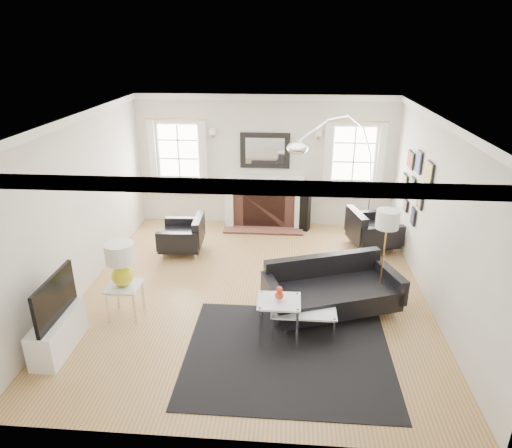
# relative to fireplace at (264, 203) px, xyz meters

# --- Properties ---
(floor) EXTENTS (6.00, 6.00, 0.00)m
(floor) POSITION_rel_fireplace_xyz_m (0.00, -2.79, -0.54)
(floor) COLOR olive
(floor) RESTS_ON ground
(back_wall) EXTENTS (5.50, 0.04, 2.80)m
(back_wall) POSITION_rel_fireplace_xyz_m (0.00, 0.21, 0.86)
(back_wall) COLOR silver
(back_wall) RESTS_ON floor
(front_wall) EXTENTS (5.50, 0.04, 2.80)m
(front_wall) POSITION_rel_fireplace_xyz_m (0.00, -5.79, 0.86)
(front_wall) COLOR silver
(front_wall) RESTS_ON floor
(left_wall) EXTENTS (0.04, 6.00, 2.80)m
(left_wall) POSITION_rel_fireplace_xyz_m (-2.75, -2.79, 0.86)
(left_wall) COLOR silver
(left_wall) RESTS_ON floor
(right_wall) EXTENTS (0.04, 6.00, 2.80)m
(right_wall) POSITION_rel_fireplace_xyz_m (2.75, -2.79, 0.86)
(right_wall) COLOR silver
(right_wall) RESTS_ON floor
(ceiling) EXTENTS (5.50, 6.00, 0.02)m
(ceiling) POSITION_rel_fireplace_xyz_m (0.00, -2.79, 2.26)
(ceiling) COLOR white
(ceiling) RESTS_ON back_wall
(crown_molding) EXTENTS (5.50, 6.00, 0.12)m
(crown_molding) POSITION_rel_fireplace_xyz_m (0.00, -2.79, 2.20)
(crown_molding) COLOR white
(crown_molding) RESTS_ON back_wall
(fireplace) EXTENTS (1.70, 0.69, 1.11)m
(fireplace) POSITION_rel_fireplace_xyz_m (0.00, 0.00, 0.00)
(fireplace) COLOR white
(fireplace) RESTS_ON floor
(mantel_mirror) EXTENTS (1.05, 0.07, 0.75)m
(mantel_mirror) POSITION_rel_fireplace_xyz_m (0.00, 0.16, 1.11)
(mantel_mirror) COLOR black
(mantel_mirror) RESTS_ON back_wall
(window_left) EXTENTS (1.24, 0.15, 1.62)m
(window_left) POSITION_rel_fireplace_xyz_m (-1.85, 0.16, 0.92)
(window_left) COLOR white
(window_left) RESTS_ON back_wall
(window_right) EXTENTS (1.24, 0.15, 1.62)m
(window_right) POSITION_rel_fireplace_xyz_m (1.85, 0.16, 0.92)
(window_right) COLOR white
(window_right) RESTS_ON back_wall
(gallery_wall) EXTENTS (0.04, 1.73, 1.29)m
(gallery_wall) POSITION_rel_fireplace_xyz_m (2.72, -1.50, 0.99)
(gallery_wall) COLOR black
(gallery_wall) RESTS_ON right_wall
(tv_unit) EXTENTS (0.35, 1.00, 1.09)m
(tv_unit) POSITION_rel_fireplace_xyz_m (-2.44, -4.49, -0.21)
(tv_unit) COLOR white
(tv_unit) RESTS_ON floor
(area_rug) EXTENTS (2.69, 2.24, 0.01)m
(area_rug) POSITION_rel_fireplace_xyz_m (0.58, -4.36, -0.54)
(area_rug) COLOR black
(area_rug) RESTS_ON floor
(sofa) EXTENTS (2.16, 1.51, 0.65)m
(sofa) POSITION_rel_fireplace_xyz_m (1.20, -3.26, -0.19)
(sofa) COLOR black
(sofa) RESTS_ON floor
(armchair_left) EXTENTS (0.83, 0.91, 0.59)m
(armchair_left) POSITION_rel_fireplace_xyz_m (-1.45, -1.42, -0.21)
(armchair_left) COLOR black
(armchair_left) RESTS_ON floor
(armchair_right) EXTENTS (1.05, 1.13, 0.65)m
(armchair_right) POSITION_rel_fireplace_xyz_m (2.14, -0.96, -0.18)
(armchair_right) COLOR black
(armchair_right) RESTS_ON floor
(coffee_table) EXTENTS (0.89, 0.89, 0.40)m
(coffee_table) POSITION_rel_fireplace_xyz_m (0.78, -3.69, -0.18)
(coffee_table) COLOR silver
(coffee_table) RESTS_ON floor
(side_table_left) EXTENTS (0.48, 0.48, 0.53)m
(side_table_left) POSITION_rel_fireplace_xyz_m (-1.82, -3.66, -0.12)
(side_table_left) COLOR silver
(side_table_left) RESTS_ON floor
(nesting_table) EXTENTS (0.57, 0.48, 0.63)m
(nesting_table) POSITION_rel_fireplace_xyz_m (0.45, -4.06, -0.04)
(nesting_table) COLOR silver
(nesting_table) RESTS_ON floor
(gourd_lamp) EXTENTS (0.42, 0.42, 0.67)m
(gourd_lamp) POSITION_rel_fireplace_xyz_m (-1.82, -3.66, 0.37)
(gourd_lamp) COLOR yellow
(gourd_lamp) RESTS_ON side_table_left
(orange_vase) EXTENTS (0.12, 0.12, 0.19)m
(orange_vase) POSITION_rel_fireplace_xyz_m (0.45, -4.06, 0.19)
(orange_vase) COLOR #BF3918
(orange_vase) RESTS_ON nesting_table
(arc_floor_lamp) EXTENTS (1.88, 1.74, 2.65)m
(arc_floor_lamp) POSITION_rel_fireplace_xyz_m (1.43, -0.84, 0.89)
(arc_floor_lamp) COLOR silver
(arc_floor_lamp) RESTS_ON floor
(stick_floor_lamp) EXTENTS (0.33, 0.33, 1.62)m
(stick_floor_lamp) POSITION_rel_fireplace_xyz_m (1.93, -3.18, 0.86)
(stick_floor_lamp) COLOR #C88C45
(stick_floor_lamp) RESTS_ON floor
(speaker_tower) EXTENTS (0.25, 0.25, 0.96)m
(speaker_tower) POSITION_rel_fireplace_xyz_m (0.88, -0.14, -0.06)
(speaker_tower) COLOR black
(speaker_tower) RESTS_ON floor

